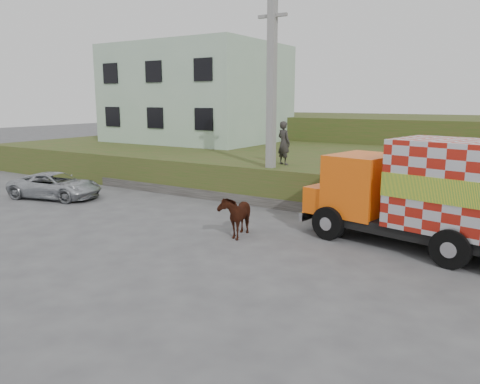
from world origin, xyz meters
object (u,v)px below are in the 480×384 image
Objects in this scene: utility_pole at (271,101)px; pedestrian at (284,143)px; suv at (56,186)px; cow at (236,215)px; cargo_truck at (440,195)px.

utility_pole is 4.50× the size of pedestrian.
utility_pole reaches higher than pedestrian.
pedestrian is at bearing -74.03° from suv.
pedestrian is at bearing 87.94° from utility_pole.
pedestrian is (0.04, 1.04, -1.69)m from utility_pole.
utility_pole is 5.69m from cow.
utility_pole reaches higher than suv.
cargo_truck is 15.12m from suv.
suv is (-15.05, -1.03, -1.05)m from cargo_truck.
cow is (-5.53, -1.63, -0.94)m from cargo_truck.
cargo_truck is at bearing 1.48° from cow.
cow is 0.88× the size of pedestrian.
cargo_truck reaches higher than suv.
cargo_truck is 5.84m from cow.
utility_pole is at bearing 109.80° from pedestrian.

